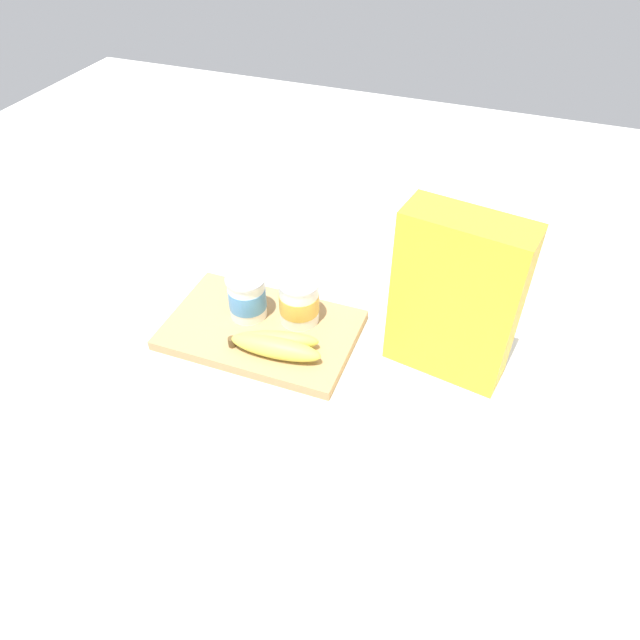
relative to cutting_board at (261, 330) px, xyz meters
name	(u,v)px	position (x,y,z in m)	size (l,w,h in m)	color
ground_plane	(262,334)	(0.00, 0.00, -0.01)	(2.40, 2.40, 0.00)	silver
cutting_board	(261,330)	(0.00, 0.00, 0.00)	(0.34, 0.22, 0.02)	tan
cereal_box	(456,298)	(0.32, 0.04, 0.14)	(0.19, 0.08, 0.29)	yellow
yogurt_cup_front	(247,297)	(-0.03, 0.02, 0.05)	(0.07, 0.07, 0.08)	white
yogurt_cup_back	(299,301)	(0.06, 0.04, 0.05)	(0.07, 0.07, 0.09)	white
banana_bunch	(275,344)	(0.05, -0.05, 0.03)	(0.17, 0.08, 0.04)	#DBD74E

